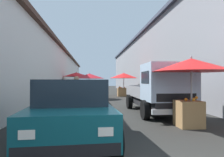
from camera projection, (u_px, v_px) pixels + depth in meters
The scene contains 12 objects.
ground at pixel (107, 100), 15.45m from camera, with size 90.00×90.00×0.00m, color #282826.
building_left_whitewash at pixel (17, 71), 17.01m from camera, with size 49.80×7.50×4.50m.
building_right_concrete at pixel (187, 61), 18.44m from camera, with size 49.80×7.50×6.40m.
fruit_stall_mid_lane at pixel (191, 73), 6.35m from camera, with size 2.39×2.39×2.20m.
fruit_stall_near_left at pixel (90, 79), 16.47m from camera, with size 2.42×2.42×2.10m.
fruit_stall_far_right at pixel (76, 77), 19.37m from camera, with size 2.58×2.58×2.32m.
fruit_stall_near_right at pixel (124, 78), 19.20m from camera, with size 2.64×2.64×2.25m.
hatchback_car at pixel (72, 109), 5.06m from camera, with size 4.00×2.10×1.45m.
delivery_truck at pixel (162, 90), 8.35m from camera, with size 4.93×2.00×2.08m.
vendor_by_crates at pixel (77, 92), 8.63m from camera, with size 0.63×0.31×1.62m.
vendor_in_shade at pixel (163, 89), 10.86m from camera, with size 0.36×0.63×1.69m.
parked_scooter at pixel (140, 92), 17.99m from camera, with size 1.69×0.32×1.14m.
Camera 1 is at (-1.93, 1.15, 1.42)m, focal length 32.95 mm.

